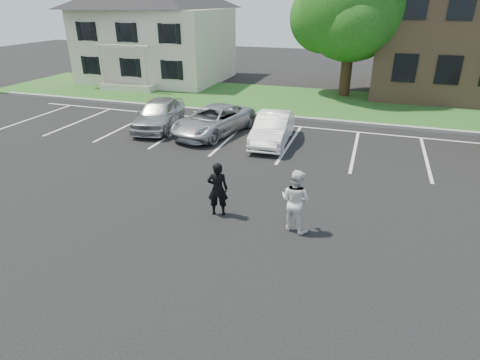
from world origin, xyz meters
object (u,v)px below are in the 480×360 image
at_px(man_black_suit, 218,189).
at_px(car_white_sedan, 273,128).
at_px(house, 156,28).
at_px(car_silver_west, 159,114).
at_px(man_white_shirt, 295,201).
at_px(tree, 354,8).
at_px(car_silver_minivan, 213,120).

height_order(man_black_suit, car_white_sedan, man_black_suit).
height_order(house, car_silver_west, house).
relative_size(man_black_suit, car_white_sedan, 0.41).
bearing_deg(car_white_sedan, man_white_shirt, -74.54).
bearing_deg(man_white_shirt, tree, -69.53).
bearing_deg(tree, car_white_sedan, -101.96).
xyz_separation_m(man_black_suit, car_silver_minivan, (-3.03, 7.22, -0.17)).
distance_m(car_silver_minivan, car_white_sedan, 3.00).
relative_size(car_silver_minivan, car_white_sedan, 1.17).
distance_m(man_black_suit, car_silver_minivan, 7.84).
bearing_deg(man_black_suit, tree, -112.63).
height_order(car_silver_minivan, car_white_sedan, car_white_sedan).
xyz_separation_m(house, man_black_suit, (12.29, -18.90, -3.01)).
height_order(tree, car_silver_minivan, tree).
distance_m(man_white_shirt, car_silver_minivan, 9.09).
relative_size(house, car_silver_west, 2.40).
relative_size(man_black_suit, car_silver_west, 0.38).
bearing_deg(car_silver_west, house, 108.57).
distance_m(tree, man_white_shirt, 18.18).
relative_size(tree, car_silver_minivan, 1.88).
relative_size(car_silver_west, car_silver_minivan, 0.92).
height_order(house, car_silver_minivan, house).
height_order(man_black_suit, man_white_shirt, man_white_shirt).
xyz_separation_m(tree, man_black_suit, (-2.20, -17.49, -4.53)).
xyz_separation_m(tree, car_silver_minivan, (-5.23, -10.26, -4.70)).
bearing_deg(man_black_suit, man_white_shirt, 161.30).
bearing_deg(man_white_shirt, car_silver_west, -21.78).
bearing_deg(car_silver_west, car_white_sedan, -14.09).
xyz_separation_m(car_silver_west, car_white_sedan, (5.84, -0.40, -0.07)).
distance_m(man_black_suit, car_silver_west, 9.33).
bearing_deg(house, man_black_suit, -56.96).
bearing_deg(car_silver_west, tree, 41.57).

